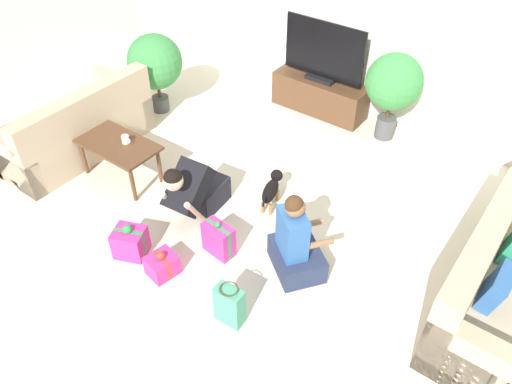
{
  "coord_description": "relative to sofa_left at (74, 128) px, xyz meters",
  "views": [
    {
      "loc": [
        2.25,
        -2.83,
        3.55
      ],
      "look_at": [
        0.11,
        0.07,
        0.45
      ],
      "focal_mm": 35.0,
      "sensor_mm": 36.0,
      "label": 1
    }
  ],
  "objects": [
    {
      "name": "ground_plane",
      "position": [
        2.39,
        0.13,
        -0.3
      ],
      "size": [
        16.0,
        16.0,
        0.0
      ],
      "primitive_type": "plane",
      "color": "beige"
    },
    {
      "name": "wall_back",
      "position": [
        2.39,
        2.76,
        1.0
      ],
      "size": [
        8.4,
        0.06,
        2.6
      ],
      "color": "white",
      "rests_on": "ground_plane"
    },
    {
      "name": "sofa_left",
      "position": [
        0.0,
        0.0,
        0.0
      ],
      "size": [
        0.91,
        1.79,
        0.85
      ],
      "rotation": [
        0.0,
        0.0,
        -1.57
      ],
      "color": "#C6B293",
      "rests_on": "ground_plane"
    },
    {
      "name": "sofa_right",
      "position": [
        4.79,
        0.55,
        0.0
      ],
      "size": [
        0.91,
        1.79,
        0.85
      ],
      "rotation": [
        0.0,
        0.0,
        1.57
      ],
      "color": "#C6B293",
      "rests_on": "ground_plane"
    },
    {
      "name": "coffee_table",
      "position": [
        0.84,
        -0.05,
        0.11
      ],
      "size": [
        0.91,
        0.51,
        0.46
      ],
      "color": "brown",
      "rests_on": "ground_plane"
    },
    {
      "name": "tv_console",
      "position": [
        1.86,
        2.49,
        -0.07
      ],
      "size": [
        1.26,
        0.4,
        0.46
      ],
      "color": "brown",
      "rests_on": "ground_plane"
    },
    {
      "name": "tv",
      "position": [
        1.86,
        2.49,
        0.5
      ],
      "size": [
        1.1,
        0.2,
        0.77
      ],
      "color": "black",
      "rests_on": "tv_console"
    },
    {
      "name": "potted_plant_corner_left",
      "position": [
        0.15,
        1.25,
        0.38
      ],
      "size": [
        0.7,
        0.7,
        1.05
      ],
      "color": "#4C4C51",
      "rests_on": "ground_plane"
    },
    {
      "name": "potted_plant_back_right",
      "position": [
        2.84,
        2.44,
        0.43
      ],
      "size": [
        0.66,
        0.66,
        1.09
      ],
      "color": "#4C4C51",
      "rests_on": "ground_plane"
    },
    {
      "name": "person_kneeling",
      "position": [
        1.93,
        -0.03,
        0.04
      ],
      "size": [
        0.39,
        0.82,
        0.79
      ],
      "rotation": [
        0.0,
        0.0,
        0.1
      ],
      "color": "#23232D",
      "rests_on": "ground_plane"
    },
    {
      "name": "person_sitting",
      "position": [
        3.12,
        -0.03,
        0.01
      ],
      "size": [
        0.66,
        0.63,
        0.88
      ],
      "rotation": [
        0.0,
        0.0,
        2.5
      ],
      "color": "#283351",
      "rests_on": "ground_plane"
    },
    {
      "name": "dog",
      "position": [
        2.43,
        0.58,
        -0.09
      ],
      "size": [
        0.25,
        0.53,
        0.31
      ],
      "rotation": [
        0.0,
        0.0,
        3.45
      ],
      "color": "black",
      "rests_on": "ground_plane"
    },
    {
      "name": "gift_box_a",
      "position": [
        1.77,
        -0.79,
        -0.15
      ],
      "size": [
        0.36,
        0.34,
        0.36
      ],
      "rotation": [
        0.0,
        0.0,
        0.4
      ],
      "color": "#CC3389",
      "rests_on": "ground_plane"
    },
    {
      "name": "gift_box_b",
      "position": [
        2.43,
        -0.29,
        -0.13
      ],
      "size": [
        0.32,
        0.2,
        0.39
      ],
      "rotation": [
        0.0,
        0.0,
        -0.11
      ],
      "color": "#CC3389",
      "rests_on": "ground_plane"
    },
    {
      "name": "gift_box_c",
      "position": [
        2.18,
        -0.79,
        -0.19
      ],
      "size": [
        0.28,
        0.3,
        0.26
      ],
      "rotation": [
        0.0,
        0.0,
        -0.19
      ],
      "color": "#CC3389",
      "rests_on": "ground_plane"
    },
    {
      "name": "gift_bag_a",
      "position": [
        3.0,
        -0.82,
        -0.1
      ],
      "size": [
        0.25,
        0.16,
        0.41
      ],
      "rotation": [
        0.0,
        0.0,
        0.06
      ],
      "color": "#4CA384",
      "rests_on": "ground_plane"
    },
    {
      "name": "mug",
      "position": [
        0.91,
        0.02,
        0.21
      ],
      "size": [
        0.12,
        0.08,
        0.09
      ],
      "color": "silver",
      "rests_on": "coffee_table"
    }
  ]
}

